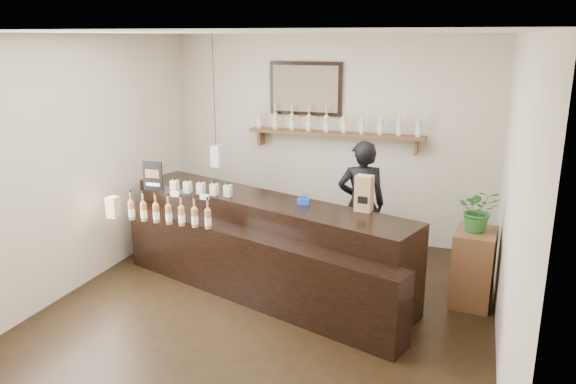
# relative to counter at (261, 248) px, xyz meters

# --- Properties ---
(ground) EXTENTS (5.00, 5.00, 0.00)m
(ground) POSITION_rel_counter_xyz_m (0.27, -0.57, -0.48)
(ground) COLOR black
(ground) RESTS_ON ground
(room_shell) EXTENTS (5.00, 5.00, 5.00)m
(room_shell) POSITION_rel_counter_xyz_m (0.27, -0.57, 1.23)
(room_shell) COLOR beige
(room_shell) RESTS_ON ground
(back_wall_decor) EXTENTS (2.66, 0.96, 1.69)m
(back_wall_decor) POSITION_rel_counter_xyz_m (0.11, 1.81, 1.28)
(back_wall_decor) COLOR brown
(back_wall_decor) RESTS_ON ground
(counter) EXTENTS (3.63, 2.10, 1.18)m
(counter) POSITION_rel_counter_xyz_m (0.00, 0.00, 0.00)
(counter) COLOR black
(counter) RESTS_ON ground
(promo_sign) EXTENTS (0.25, 0.03, 0.35)m
(promo_sign) POSITION_rel_counter_xyz_m (-1.38, 0.05, 0.71)
(promo_sign) COLOR black
(promo_sign) RESTS_ON counter
(paper_bag) EXTENTS (0.19, 0.15, 0.38)m
(paper_bag) POSITION_rel_counter_xyz_m (1.13, 0.05, 0.73)
(paper_bag) COLOR olive
(paper_bag) RESTS_ON counter
(tape_dispenser) EXTENTS (0.14, 0.06, 0.11)m
(tape_dispenser) POSITION_rel_counter_xyz_m (0.47, 0.07, 0.58)
(tape_dispenser) COLOR #1A40B7
(tape_dispenser) RESTS_ON counter
(side_cabinet) EXTENTS (0.46, 0.59, 0.81)m
(side_cabinet) POSITION_rel_counter_xyz_m (2.27, 0.37, -0.07)
(side_cabinet) COLOR brown
(side_cabinet) RESTS_ON ground
(potted_plant) EXTENTS (0.45, 0.41, 0.46)m
(potted_plant) POSITION_rel_counter_xyz_m (2.27, 0.37, 0.57)
(potted_plant) COLOR #2B6629
(potted_plant) RESTS_ON side_cabinet
(shopkeeper) EXTENTS (0.75, 0.61, 1.79)m
(shopkeeper) POSITION_rel_counter_xyz_m (0.92, 0.98, 0.42)
(shopkeeper) COLOR black
(shopkeeper) RESTS_ON ground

